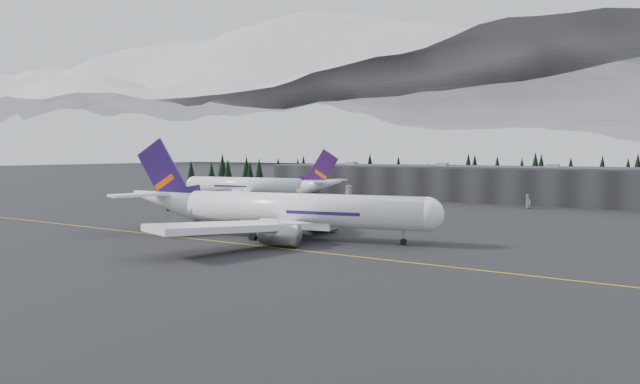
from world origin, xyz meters
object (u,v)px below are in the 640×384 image
Objects in this scene: jet_parked at (259,186)px; gse_vehicle_a at (349,198)px; gse_vehicle_b at (528,206)px; terminal at (468,183)px; jet_main at (275,209)px.

jet_parked is 11.33× the size of gse_vehicle_a.
gse_vehicle_b is at bearing 2.96° from gse_vehicle_a.
terminal reaches higher than gse_vehicle_a.
terminal is 28.27× the size of gse_vehicle_a.
terminal is 116.54m from jet_main.
terminal is 34.72× the size of gse_vehicle_b.
terminal is at bearing -141.69° from gse_vehicle_b.
jet_parked reaches higher than terminal.
jet_main is 12.46× the size of gse_vehicle_a.
terminal reaches higher than gse_vehicle_b.
jet_main is at bearing -91.94° from terminal.
gse_vehicle_b is at bearing -176.08° from jet_parked.
jet_main is 91.77m from jet_parked.
gse_vehicle_a is 1.23× the size of gse_vehicle_b.
jet_parked is 33.72m from gse_vehicle_a.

